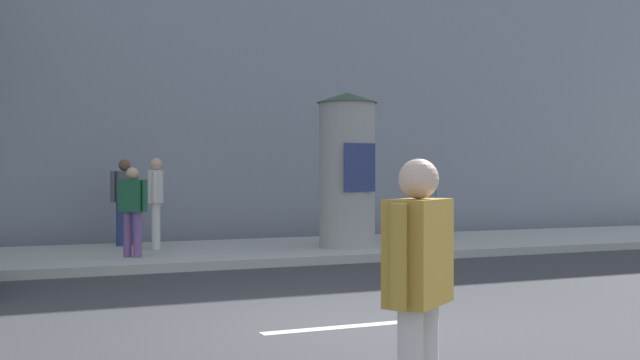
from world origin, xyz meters
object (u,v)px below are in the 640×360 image
object	(u,v)px
pedestrian_with_backpack	(132,205)
poster_column	(347,169)
bicycle_upright	(420,220)
pedestrian_with_bag	(124,194)
pedestrian_in_dark_shirt	(419,280)
pedestrian_near_pole	(156,196)

from	to	relation	value
pedestrian_with_backpack	poster_column	bearing A→B (deg)	3.60
bicycle_upright	pedestrian_with_bag	bearing A→B (deg)	173.97
pedestrian_in_dark_shirt	pedestrian_near_pole	size ratio (longest dim) A/B	0.95
pedestrian_near_pole	bicycle_upright	xyz separation A→B (m)	(5.85, 0.27, -0.60)
poster_column	pedestrian_with_bag	distance (m)	4.38
poster_column	pedestrian_in_dark_shirt	bearing A→B (deg)	-113.30
pedestrian_in_dark_shirt	pedestrian_with_bag	xyz separation A→B (m)	(0.32, 11.73, 0.21)
pedestrian_with_bag	pedestrian_in_dark_shirt	bearing A→B (deg)	-91.56
poster_column	pedestrian_with_bag	size ratio (longest dim) A/B	1.76
pedestrian_with_bag	bicycle_upright	size ratio (longest dim) A/B	0.95
pedestrian_with_backpack	pedestrian_with_bag	size ratio (longest dim) A/B	0.90
pedestrian_with_bag	pedestrian_near_pole	bearing A→B (deg)	-64.93
poster_column	pedestrian_near_pole	size ratio (longest dim) A/B	1.74
pedestrian_in_dark_shirt	bicycle_upright	distance (m)	12.90
pedestrian_with_bag	bicycle_upright	world-z (taller)	pedestrian_with_bag
poster_column	pedestrian_near_pole	bearing A→B (deg)	163.34
pedestrian_with_backpack	pedestrian_near_pole	distance (m)	1.45
pedestrian_with_backpack	bicycle_upright	xyz separation A→B (m)	(6.50, 1.56, -0.48)
pedestrian_with_backpack	pedestrian_with_bag	distance (m)	2.24
poster_column	bicycle_upright	xyz separation A→B (m)	(2.39, 1.30, -1.11)
poster_column	pedestrian_in_dark_shirt	distance (m)	10.66
pedestrian_near_pole	bicycle_upright	bearing A→B (deg)	2.64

